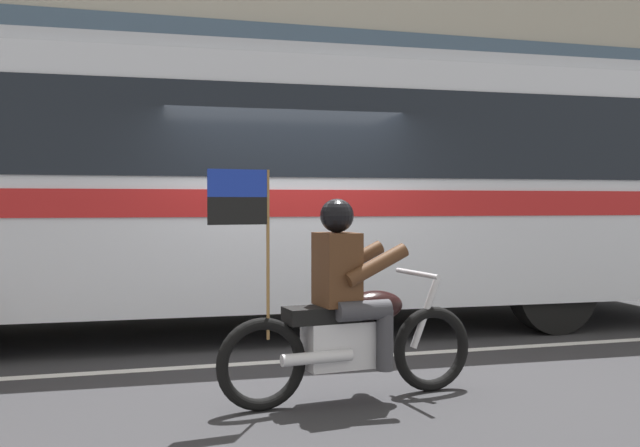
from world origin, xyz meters
name	(u,v)px	position (x,y,z in m)	size (l,w,h in m)	color
ground_plane	(286,349)	(0.00, 0.00, 0.00)	(60.00, 60.00, 0.00)	#2B2B2D
sidewalk_curb	(220,287)	(0.00, 5.10, 0.07)	(28.00, 3.80, 0.15)	gray
lane_center_stripe	(300,360)	(0.00, -0.60, 0.00)	(26.60, 0.14, 0.01)	silver
transit_bus	(268,174)	(0.06, 1.19, 1.88)	(11.58, 2.94, 3.22)	silver
motorcycle_with_rider	(348,315)	(0.01, -2.06, 0.67)	(2.19, 0.67, 1.78)	black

